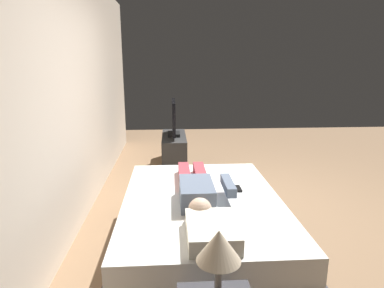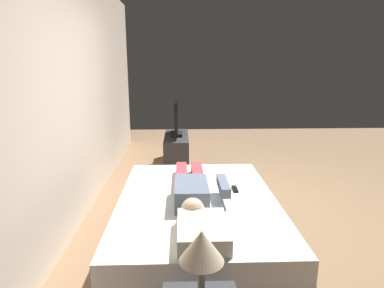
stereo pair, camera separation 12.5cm
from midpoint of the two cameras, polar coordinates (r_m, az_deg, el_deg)
The scene contains 9 objects.
ground_plane at distance 4.00m, azimuth 7.81°, elevation -11.63°, with size 10.00×10.00×0.00m, color #8C6B4C.
back_wall at distance 4.09m, azimuth -19.25°, elevation 8.72°, with size 6.40×0.10×2.80m, color beige.
bed at distance 3.11m, azimuth 0.51°, elevation -13.87°, with size 2.05×1.46×0.54m.
pillow at distance 2.33m, azimuth 1.84°, elevation -14.61°, with size 0.48×0.34×0.12m, color silver.
person at distance 2.99m, azimuth -0.33°, elevation -7.56°, with size 1.26×0.46×0.18m.
remote at distance 3.20m, azimuth 6.82°, elevation -7.55°, with size 0.15×0.04×0.02m, color black.
tv_stand at distance 5.72m, azimuth -3.69°, elevation -0.99°, with size 1.10×0.40×0.50m, color #2D2D2D.
tv at distance 5.60m, azimuth -3.78°, elevation 4.31°, with size 0.88×0.20×0.59m.
lamp at distance 1.67m, azimuth 2.35°, elevation -17.21°, with size 0.22×0.22×0.42m.
Camera 1 is at (-3.53, 0.82, 1.71)m, focal length 31.27 mm.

